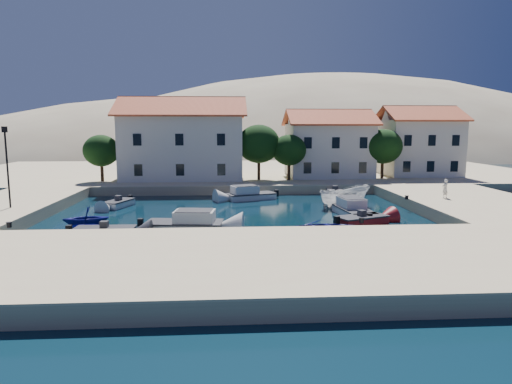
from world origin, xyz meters
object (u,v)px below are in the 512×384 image
(lamppost, at_px, (7,159))
(building_right, at_px, (418,140))
(building_left, at_px, (183,137))
(rowboat_south, at_px, (322,234))
(cabin_cruiser_south, at_px, (184,224))
(building_mid, at_px, (328,143))
(boat_east, at_px, (344,207))
(pedestrian, at_px, (445,189))
(cabin_cruiser_east, at_px, (354,210))

(lamppost, bearing_deg, building_right, 27.93)
(building_left, bearing_deg, rowboat_south, -65.91)
(building_left, distance_m, cabin_cruiser_south, 25.01)
(building_right, relative_size, cabin_cruiser_south, 1.71)
(building_mid, bearing_deg, cabin_cruiser_south, -121.93)
(boat_east, bearing_deg, building_left, 21.16)
(rowboat_south, xyz_separation_m, boat_east, (4.14, 10.12, 0.00))
(building_mid, bearing_deg, pedestrian, -71.23)
(lamppost, distance_m, rowboat_south, 24.43)
(building_mid, distance_m, cabin_cruiser_south, 30.18)
(building_mid, distance_m, building_right, 12.04)
(building_left, xyz_separation_m, lamppost, (-11.50, -20.00, -1.18))
(lamppost, bearing_deg, rowboat_south, -14.76)
(building_right, bearing_deg, rowboat_south, -123.11)
(building_right, xyz_separation_m, pedestrian, (-5.70, -19.53, -3.64))
(building_left, bearing_deg, boat_east, -45.31)
(boat_east, bearing_deg, pedestrian, -123.81)
(building_left, height_order, lamppost, building_left)
(rowboat_south, relative_size, boat_east, 0.91)
(cabin_cruiser_south, distance_m, cabin_cruiser_east, 13.98)
(cabin_cruiser_east, bearing_deg, building_left, 31.81)
(boat_east, bearing_deg, cabin_cruiser_east, 152.70)
(lamppost, height_order, cabin_cruiser_south, lamppost)
(cabin_cruiser_east, xyz_separation_m, boat_east, (0.27, 4.05, -0.48))
(pedestrian, bearing_deg, boat_east, -33.49)
(lamppost, bearing_deg, building_left, 60.10)
(building_right, bearing_deg, pedestrian, -106.29)
(cabin_cruiser_east, relative_size, pedestrian, 3.20)
(lamppost, xyz_separation_m, cabin_cruiser_east, (27.05, -0.03, -4.28))
(rowboat_south, relative_size, pedestrian, 2.95)
(building_left, distance_m, building_mid, 18.04)
(rowboat_south, distance_m, boat_east, 10.93)
(building_mid, xyz_separation_m, building_right, (12.00, 1.00, 0.25))
(lamppost, height_order, rowboat_south, lamppost)
(building_mid, relative_size, cabin_cruiser_east, 1.97)
(cabin_cruiser_south, height_order, boat_east, cabin_cruiser_south)
(building_left, height_order, boat_east, building_left)
(building_left, relative_size, building_right, 1.56)
(building_left, xyz_separation_m, pedestrian, (24.30, -17.53, -4.10))
(cabin_cruiser_south, bearing_deg, cabin_cruiser_east, 24.26)
(rowboat_south, bearing_deg, lamppost, 64.27)
(building_mid, bearing_deg, building_left, -176.82)
(building_left, xyz_separation_m, cabin_cruiser_south, (2.24, -24.30, -5.46))
(cabin_cruiser_east, bearing_deg, lamppost, 83.93)
(building_left, relative_size, lamppost, 2.36)
(building_left, distance_m, building_right, 30.07)
(cabin_cruiser_east, bearing_deg, building_right, -39.26)
(building_mid, height_order, cabin_cruiser_south, building_mid)
(building_mid, height_order, cabin_cruiser_east, building_mid)
(building_left, relative_size, boat_east, 2.74)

